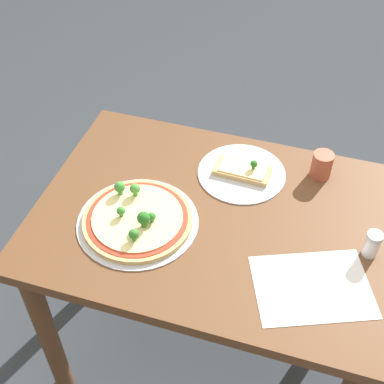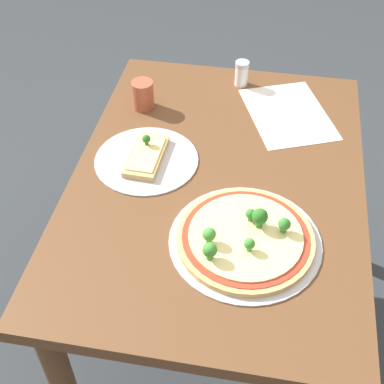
{
  "view_description": "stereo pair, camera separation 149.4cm",
  "coord_description": "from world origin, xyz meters",
  "px_view_note": "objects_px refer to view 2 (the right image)",
  "views": [
    {
      "loc": [
        -0.23,
        0.98,
        1.8
      ],
      "look_at": [
        0.08,
        -0.05,
        0.72
      ],
      "focal_mm": 50.0,
      "sensor_mm": 36.0,
      "label": 1
    },
    {
      "loc": [
        0.96,
        0.11,
        1.6
      ],
      "look_at": [
        0.08,
        -0.05,
        0.72
      ],
      "focal_mm": 50.0,
      "sensor_mm": 36.0,
      "label": 2
    }
  ],
  "objects_px": {
    "dining_table": "(216,208)",
    "pizza_tray_slice": "(146,158)",
    "condiment_shaker": "(242,73)",
    "pizza_tray_whole": "(245,238)",
    "drinking_cup": "(143,95)"
  },
  "relations": [
    {
      "from": "pizza_tray_slice",
      "to": "condiment_shaker",
      "type": "height_order",
      "value": "condiment_shaker"
    },
    {
      "from": "drinking_cup",
      "to": "condiment_shaker",
      "type": "xyz_separation_m",
      "value": [
        -0.16,
        0.26,
        -0.0
      ]
    },
    {
      "from": "dining_table",
      "to": "pizza_tray_slice",
      "type": "bearing_deg",
      "value": -99.24
    },
    {
      "from": "condiment_shaker",
      "to": "drinking_cup",
      "type": "bearing_deg",
      "value": -58.07
    },
    {
      "from": "pizza_tray_whole",
      "to": "drinking_cup",
      "type": "height_order",
      "value": "drinking_cup"
    },
    {
      "from": "dining_table",
      "to": "condiment_shaker",
      "type": "height_order",
      "value": "condiment_shaker"
    },
    {
      "from": "pizza_tray_whole",
      "to": "drinking_cup",
      "type": "relative_size",
      "value": 4.09
    },
    {
      "from": "dining_table",
      "to": "pizza_tray_slice",
      "type": "height_order",
      "value": "pizza_tray_slice"
    },
    {
      "from": "pizza_tray_slice",
      "to": "drinking_cup",
      "type": "height_order",
      "value": "drinking_cup"
    },
    {
      "from": "dining_table",
      "to": "condiment_shaker",
      "type": "distance_m",
      "value": 0.44
    },
    {
      "from": "dining_table",
      "to": "drinking_cup",
      "type": "distance_m",
      "value": 0.39
    },
    {
      "from": "dining_table",
      "to": "pizza_tray_whole",
      "type": "bearing_deg",
      "value": 23.87
    },
    {
      "from": "pizza_tray_whole",
      "to": "condiment_shaker",
      "type": "bearing_deg",
      "value": -172.9
    },
    {
      "from": "condiment_shaker",
      "to": "dining_table",
      "type": "bearing_deg",
      "value": -1.52
    },
    {
      "from": "pizza_tray_slice",
      "to": "condiment_shaker",
      "type": "distance_m",
      "value": 0.44
    }
  ]
}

